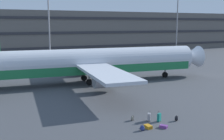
{
  "coord_description": "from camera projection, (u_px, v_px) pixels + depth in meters",
  "views": [
    {
      "loc": [
        -13.51,
        -37.39,
        8.67
      ],
      "look_at": [
        0.57,
        -6.31,
        3.0
      ],
      "focal_mm": 44.43,
      "sensor_mm": 36.0,
      "label": 1
    }
  ],
  "objects": [
    {
      "name": "suitcase_black",
      "position": [
        148.0,
        127.0,
        23.3
      ],
      "size": [
        0.51,
        0.73,
        0.28
      ],
      "color": "orange",
      "rests_on": "ground_plane"
    },
    {
      "name": "terminal_structure",
      "position": [
        34.0,
        32.0,
        84.62
      ],
      "size": [
        165.78,
        20.51,
        12.43
      ],
      "color": "#605B56",
      "rests_on": "ground_plane"
    },
    {
      "name": "airliner",
      "position": [
        92.0,
        62.0,
        41.03
      ],
      "size": [
        37.89,
        30.59,
        10.81
      ],
      "color": "silver",
      "rests_on": "ground_plane"
    },
    {
      "name": "suitcase_orange",
      "position": [
        149.0,
        117.0,
        24.97
      ],
      "size": [
        0.48,
        0.54,
        0.96
      ],
      "color": "gray",
      "rests_on": "ground_plane"
    },
    {
      "name": "backpack_navy",
      "position": [
        132.0,
        118.0,
        25.15
      ],
      "size": [
        0.31,
        0.42,
        0.5
      ],
      "color": "gray",
      "rests_on": "ground_plane"
    },
    {
      "name": "backpack_large",
      "position": [
        142.0,
        128.0,
        22.76
      ],
      "size": [
        0.45,
        0.41,
        0.51
      ],
      "color": "navy",
      "rests_on": "ground_plane"
    },
    {
      "name": "light_mast_left",
      "position": [
        48.0,
        9.0,
        68.36
      ],
      "size": [
        1.8,
        0.5,
        21.18
      ],
      "color": "gray",
      "rests_on": "ground_plane"
    },
    {
      "name": "suitcase_silver",
      "position": [
        159.0,
        117.0,
        24.86
      ],
      "size": [
        0.49,
        0.43,
        0.94
      ],
      "color": "#147266",
      "rests_on": "ground_plane"
    },
    {
      "name": "backpack_purple",
      "position": [
        176.0,
        118.0,
        25.04
      ],
      "size": [
        0.37,
        0.38,
        0.53
      ],
      "color": "black",
      "rests_on": "ground_plane"
    },
    {
      "name": "light_mast_center_left",
      "position": [
        178.0,
        7.0,
        84.07
      ],
      "size": [
        1.8,
        0.5,
        23.89
      ],
      "color": "gray",
      "rests_on": "ground_plane"
    },
    {
      "name": "ground_plane",
      "position": [
        91.0,
        84.0,
        40.52
      ],
      "size": [
        600.0,
        600.0,
        0.0
      ],
      "primitive_type": "plane",
      "color": "#424449"
    },
    {
      "name": "suitcase_small",
      "position": [
        164.0,
        126.0,
        23.4
      ],
      "size": [
        0.69,
        0.74,
        0.23
      ],
      "color": "#72388C",
      "rests_on": "ground_plane"
    }
  ]
}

